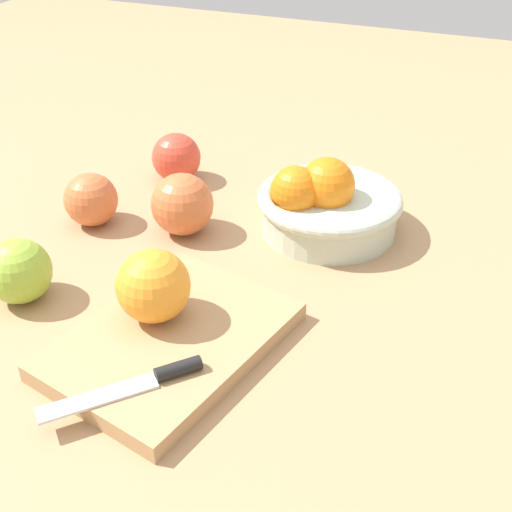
# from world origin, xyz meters

# --- Properties ---
(ground_plane) EXTENTS (2.40, 2.40, 0.00)m
(ground_plane) POSITION_xyz_m (0.00, 0.00, 0.00)
(ground_plane) COLOR tan
(bowl) EXTENTS (0.19, 0.19, 0.10)m
(bowl) POSITION_xyz_m (-0.16, 0.08, 0.04)
(bowl) COLOR beige
(bowl) RESTS_ON ground_plane
(cutting_board) EXTENTS (0.28, 0.23, 0.02)m
(cutting_board) POSITION_xyz_m (0.13, -0.00, 0.01)
(cutting_board) COLOR tan
(cutting_board) RESTS_ON ground_plane
(orange_on_board) EXTENTS (0.08, 0.08, 0.08)m
(orange_on_board) POSITION_xyz_m (0.11, -0.03, 0.06)
(orange_on_board) COLOR orange
(orange_on_board) RESTS_ON cutting_board
(knife) EXTENTS (0.12, 0.12, 0.01)m
(knife) POSITION_xyz_m (0.21, 0.01, 0.02)
(knife) COLOR silver
(knife) RESTS_ON cutting_board
(apple_front_left) EXTENTS (0.08, 0.08, 0.08)m
(apple_front_left) POSITION_xyz_m (-0.08, -0.10, 0.04)
(apple_front_left) COLOR #CC6638
(apple_front_left) RESTS_ON ground_plane
(apple_front_right) EXTENTS (0.08, 0.08, 0.08)m
(apple_front_right) POSITION_xyz_m (0.12, -0.20, 0.04)
(apple_front_right) COLOR #8EB738
(apple_front_right) RESTS_ON ground_plane
(apple_front_left_2) EXTENTS (0.07, 0.07, 0.07)m
(apple_front_left_2) POSITION_xyz_m (-0.22, -0.17, 0.04)
(apple_front_left_2) COLOR #D6422D
(apple_front_left_2) RESTS_ON ground_plane
(apple_front_left_3) EXTENTS (0.07, 0.07, 0.07)m
(apple_front_left_3) POSITION_xyz_m (-0.06, -0.22, 0.04)
(apple_front_left_3) COLOR #CC6638
(apple_front_left_3) RESTS_ON ground_plane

